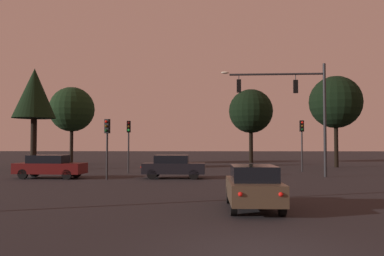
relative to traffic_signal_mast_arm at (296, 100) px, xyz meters
The scene contains 12 objects.
ground_plane 9.07m from the traffic_signal_mast_arm, 135.83° to the left, with size 168.00×168.00×0.00m, color black.
traffic_signal_mast_arm is the anchor object (origin of this frame).
traffic_light_corner_left 5.57m from the traffic_signal_mast_arm, 71.53° to the left, with size 0.33×0.37×4.13m.
traffic_light_corner_right 12.83m from the traffic_signal_mast_arm, 164.59° to the left, with size 0.34×0.38×4.04m.
traffic_light_median 12.96m from the traffic_signal_mast_arm, 168.76° to the right, with size 0.36×0.38×3.82m.
car_nearside_lane 15.12m from the traffic_signal_mast_arm, 108.98° to the right, with size 1.79×4.06×1.52m.
car_crossing_left 17.08m from the traffic_signal_mast_arm, behind, with size 4.65×2.10×1.52m.
car_crossing_right 9.58m from the traffic_signal_mast_arm, 169.77° to the right, with size 4.14×1.80×1.52m.
tree_behind_sign 25.72m from the traffic_signal_mast_arm, 143.06° to the left, with size 4.85×4.85×8.40m.
tree_left_far 21.98m from the traffic_signal_mast_arm, 162.61° to the left, with size 3.66×3.66×8.78m.
tree_center_horizon 19.80m from the traffic_signal_mast_arm, 91.85° to the left, with size 5.18×5.18×8.69m.
tree_right_cluster 12.77m from the traffic_signal_mast_arm, 59.83° to the left, with size 5.01×5.01×8.75m.
Camera 1 is at (-1.22, -8.36, 2.29)m, focal length 37.64 mm.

